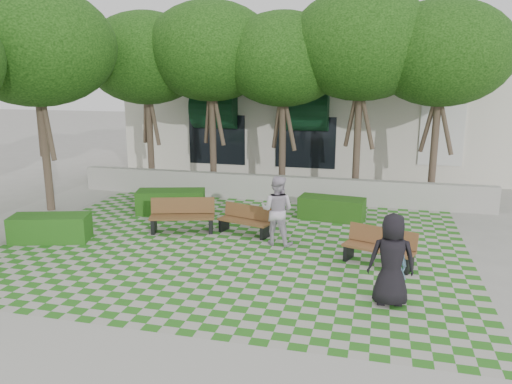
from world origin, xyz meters
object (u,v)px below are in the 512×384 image
(hedge_west, at_px, (50,228))
(bench_west, at_px, (182,216))
(hedge_midright, at_px, (332,209))
(person_white, at_px, (277,210))
(hedge_midleft, at_px, (171,202))
(person_blue, at_px, (393,266))
(bench_mid, at_px, (245,221))
(person_dark, at_px, (392,260))
(bench_east, at_px, (379,248))

(hedge_west, bearing_deg, bench_west, 27.47)
(hedge_midright, relative_size, person_white, 1.08)
(hedge_midleft, relative_size, person_blue, 1.47)
(hedge_west, bearing_deg, person_white, 11.85)
(bench_mid, xyz_separation_m, person_dark, (3.96, -3.61, 0.53))
(bench_east, relative_size, hedge_west, 0.86)
(person_blue, distance_m, person_dark, 0.26)
(hedge_west, bearing_deg, bench_east, 2.53)
(hedge_midleft, bearing_deg, person_white, -28.38)
(bench_west, bearing_deg, person_white, -24.12)
(bench_east, distance_m, hedge_midright, 3.88)
(bench_east, relative_size, person_white, 0.95)
(hedge_west, relative_size, person_blue, 1.39)
(bench_west, xyz_separation_m, person_white, (2.87, -0.39, 0.47))
(bench_mid, distance_m, hedge_midright, 3.06)
(bench_west, distance_m, hedge_midright, 4.67)
(person_blue, bearing_deg, bench_west, -29.02)
(person_white, bearing_deg, bench_west, -0.56)
(bench_mid, height_order, person_blue, person_blue)
(bench_west, relative_size, hedge_midleft, 0.89)
(hedge_midright, bearing_deg, hedge_west, -151.33)
(bench_east, relative_size, person_blue, 1.20)
(hedge_midright, distance_m, person_blue, 5.80)
(bench_west, bearing_deg, hedge_west, -168.99)
(hedge_west, distance_m, person_blue, 9.14)
(bench_east, height_order, hedge_midleft, bench_east)
(bench_mid, xyz_separation_m, bench_west, (-1.82, -0.23, 0.07))
(hedge_west, height_order, person_white, person_white)
(hedge_west, relative_size, person_white, 1.11)
(bench_west, height_order, hedge_west, bench_west)
(bench_east, bearing_deg, hedge_midleft, 175.20)
(hedge_west, bearing_deg, hedge_midleft, 59.24)
(person_dark, height_order, person_white, person_white)
(bench_east, height_order, person_dark, person_dark)
(bench_mid, relative_size, hedge_west, 0.80)
(bench_east, distance_m, person_blue, 1.98)
(bench_mid, distance_m, hedge_west, 5.35)
(bench_east, bearing_deg, bench_west, -173.18)
(person_dark, bearing_deg, person_white, -52.10)
(hedge_midleft, height_order, person_dark, person_dark)
(hedge_midleft, bearing_deg, bench_west, -57.37)
(bench_east, distance_m, bench_mid, 4.02)
(bench_east, bearing_deg, hedge_midright, 132.31)
(person_blue, xyz_separation_m, person_white, (-2.95, 2.82, 0.19))
(person_white, bearing_deg, hedge_west, 18.95)
(person_blue, bearing_deg, hedge_midleft, -35.78)
(bench_west, distance_m, hedge_west, 3.59)
(bench_mid, distance_m, person_blue, 5.29)
(bench_mid, bearing_deg, hedge_midright, 59.97)
(bench_east, bearing_deg, person_white, -178.54)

